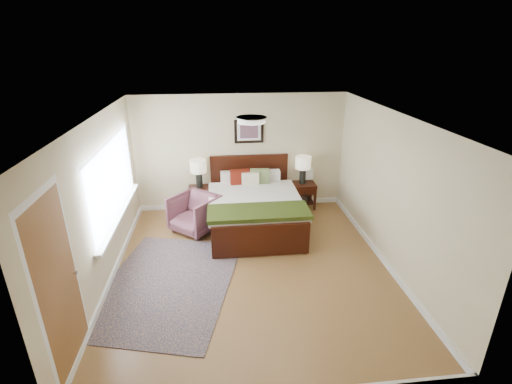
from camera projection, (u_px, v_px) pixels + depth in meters
floor at (252, 267)px, 6.17m from camera, size 5.00×5.00×0.00m
back_wall at (240, 153)px, 7.99m from camera, size 4.50×0.04×2.50m
front_wall at (279, 306)px, 3.39m from camera, size 4.50×0.04×2.50m
left_wall at (100, 205)px, 5.47m from camera, size 0.04×5.00×2.50m
right_wall at (392, 192)px, 5.92m from camera, size 0.04×5.00×2.50m
ceiling at (251, 117)px, 5.22m from camera, size 4.50×5.00×0.02m
window at (114, 180)px, 6.07m from camera, size 0.11×2.72×1.32m
door at (59, 288)px, 3.93m from camera, size 0.06×1.00×2.18m
ceil_fixture at (251, 120)px, 5.23m from camera, size 0.44×0.44×0.08m
bed at (254, 202)px, 7.28m from camera, size 1.81×2.20×1.19m
wall_art at (249, 131)px, 7.80m from camera, size 0.62×0.05×0.50m
nightstand_left at (200, 193)px, 7.97m from camera, size 0.48×0.43×0.57m
nightstand_right at (302, 193)px, 8.24m from camera, size 0.58×0.43×0.57m
lamp_left at (198, 169)px, 7.78m from camera, size 0.33×0.33×0.61m
lamp_right at (303, 165)px, 8.01m from camera, size 0.33×0.33×0.61m
armchair at (195, 213)px, 7.23m from camera, size 1.13×1.13×0.74m
rug_persian at (168, 284)px, 5.75m from camera, size 2.49×3.06×0.01m
rug_navy at (287, 217)px, 7.89m from camera, size 1.09×1.35×0.01m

